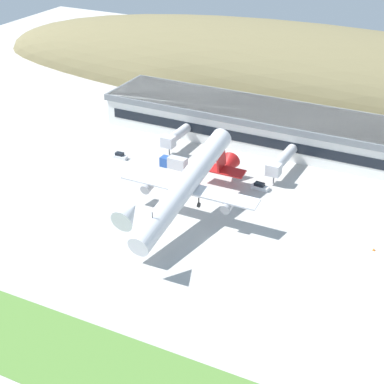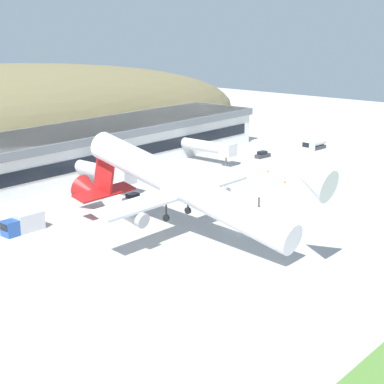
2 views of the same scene
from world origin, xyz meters
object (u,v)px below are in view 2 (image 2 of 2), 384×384
terminal_building (57,152)px  fuel_truck (24,224)px  service_car_0 (133,198)px  service_car_2 (263,155)px  jetway_2 (211,147)px  cargo_airplane (182,188)px  jetway_1 (107,172)px  box_truck (314,144)px  traffic_cone_1 (268,171)px  traffic_cone_0 (285,182)px

terminal_building → fuel_truck: size_ratio=16.52×
service_car_0 → service_car_2: size_ratio=1.00×
jetway_2 → cargo_airplane: (-44.14, -29.59, 4.11)m
terminal_building → service_car_2: 50.78m
jetway_1 → box_truck: size_ratio=1.85×
box_truck → traffic_cone_1: box_truck is taller
terminal_building → cargo_airplane: 49.25m
fuel_truck → traffic_cone_1: fuel_truck is taller
service_car_0 → traffic_cone_1: bearing=-9.4°
jetway_2 → service_car_2: (13.53, -5.68, -3.32)m
service_car_0 → fuel_truck: (-23.94, 0.93, 0.75)m
box_truck → traffic_cone_0: box_truck is taller
service_car_0 → box_truck: bearing=-1.2°
jetway_2 → box_truck: (30.26, -10.61, -2.46)m
terminal_building → service_car_0: terminal_building is taller
cargo_airplane → box_truck: (74.40, 18.98, -6.57)m
cargo_airplane → service_car_2: cargo_airplane is taller
cargo_airplane → fuel_truck: 26.65m
jetway_2 → service_car_2: 15.05m
cargo_airplane → traffic_cone_1: (45.74, 14.29, -7.82)m
service_car_2 → fuel_truck: bearing=-177.9°
traffic_cone_1 → cargo_airplane: bearing=-162.7°
service_car_0 → box_truck: 65.12m
box_truck → terminal_building: bearing=155.2°
cargo_airplane → traffic_cone_0: (39.84, 6.12, -7.82)m
jetway_1 → service_car_0: (-1.81, -9.12, -3.31)m
jetway_1 → traffic_cone_1: size_ratio=26.22×
traffic_cone_1 → box_truck: bearing=9.3°
box_truck → fuel_truck: bearing=178.5°
terminal_building → traffic_cone_0: size_ratio=204.02×
cargo_airplane → traffic_cone_0: cargo_airplane is taller
jetway_2 → cargo_airplane: size_ratio=0.30×
terminal_building → jetway_1: 18.15m
jetway_2 → box_truck: size_ratio=1.81×
traffic_cone_1 → jetway_1: bearing=156.4°
jetway_2 → service_car_2: jetway_2 is taller
cargo_airplane → service_car_2: (57.67, 23.91, -7.43)m
fuel_truck → box_truck: (89.04, -2.27, 0.10)m
service_car_2 → fuel_truck: size_ratio=0.61×
jetway_2 → cargo_airplane: cargo_airplane is taller
traffic_cone_1 → jetway_2: bearing=96.0°
terminal_building → traffic_cone_1: terminal_building is taller
jetway_2 → traffic_cone_0: jetway_2 is taller
terminal_building → box_truck: terminal_building is taller
box_truck → service_car_0: bearing=178.8°
jetway_2 → traffic_cone_0: bearing=-100.4°
cargo_airplane → box_truck: cargo_airplane is taller
fuel_truck → service_car_2: bearing=2.1°
jetway_1 → jetway_2: same height
service_car_0 → jetway_1: bearing=78.8°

